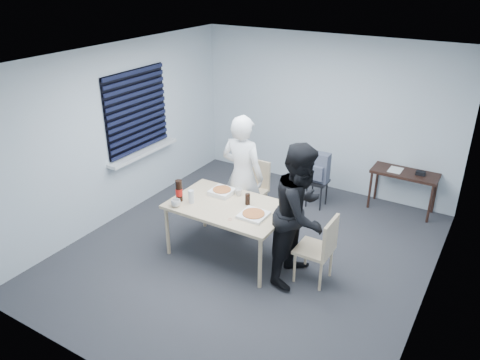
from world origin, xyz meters
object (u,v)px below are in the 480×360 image
Objects in this scene: stool at (317,187)px; side_table at (405,177)px; chair_right at (321,246)px; mug_a at (176,203)px; mug_b at (239,192)px; dining_table at (229,209)px; backpack at (318,168)px; person_white at (242,176)px; chair_far at (254,185)px; soda_bottle at (179,191)px; person_black at (301,213)px.

side_table is at bearing 24.82° from stool.
chair_right is 7.24× the size of mug_a.
mug_a is 0.87m from mug_b.
backpack is (0.47, 1.88, -0.01)m from dining_table.
chair_right is 2.00m from stool.
mug_b is at bearing 111.78° from person_white.
chair_right is 8.90× the size of mug_b.
chair_far is 1.08m from stool.
dining_table is 1.98m from stool.
dining_table is 0.69m from soda_bottle.
dining_table reaches higher than stool.
person_white is (-1.43, 0.55, 0.37)m from chair_right.
person_white and person_black have the same top height.
chair_far is 1.44m from soda_bottle.
soda_bottle is (-1.09, -2.13, 0.55)m from stool.
person_black is 1.06m from mug_b.
dining_table is at bearing -177.08° from chair_right.
person_black is at bearing -97.87° from backpack.
chair_right is (1.27, 0.06, -0.17)m from dining_table.
stool is 4.48× the size of mug_b.
stool is 0.34m from backpack.
mug_a reaches higher than mug_b.
backpack is at bearing 15.85° from person_black.
mug_a is at bearing -127.24° from mug_b.
person_black is (-0.28, -0.02, 0.37)m from chair_right.
backpack is at bearing -90.00° from stool.
dining_table is at bearing 20.74° from soda_bottle.
person_white reaches higher than stool.
person_black is 3.77× the size of backpack.
person_black is (0.99, 0.04, 0.20)m from dining_table.
mug_b reaches higher than side_table.
person_black reaches higher than chair_right.
dining_table is 1.93m from backpack.
stool is 2.45m from soda_bottle.
person_white reaches higher than mug_a.
stool is 1.51× the size of soda_bottle.
chair_far reaches higher than mug_a.
soda_bottle is (-0.46, -0.85, 0.00)m from person_white.
chair_right is 3.00× the size of soda_bottle.
person_white is 1.78× the size of side_table.
chair_right is 0.50× the size of person_white.
stool is (-0.80, 1.83, -0.18)m from chair_right.
dining_table is at bearing -124.30° from side_table.
side_table is 8.09× the size of mug_a.
backpack is 2.49m from mug_a.
backpack is 2.39m from soda_bottle.
person_white is 1.28m from person_black.
mug_b is (-1.02, 0.26, -0.09)m from person_black.
chair_right is at bearing 9.01° from soda_bottle.
person_white is 1.43m from backpack.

